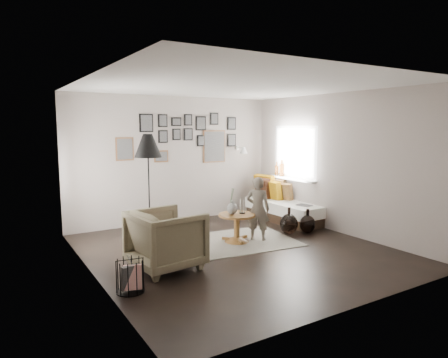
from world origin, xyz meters
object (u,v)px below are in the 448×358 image
demijohn_large (289,224)px  demijohn_small (307,224)px  vase (232,206)px  magazine_basket (130,276)px  pedestal_table (237,229)px  floor_lamp (148,150)px  armchair (166,239)px  child (258,209)px  daybed (283,207)px

demijohn_large → demijohn_small: (0.35, -0.12, -0.02)m
vase → magazine_basket: vase is taller
pedestal_table → demijohn_small: (1.46, -0.19, -0.06)m
floor_lamp → magazine_basket: floor_lamp is taller
pedestal_table → magazine_basket: size_ratio=1.57×
demijohn_large → armchair: bearing=-169.7°
armchair → child: (1.91, 0.45, 0.15)m
pedestal_table → vase: vase is taller
floor_lamp → child: 2.13m
child → floor_lamp: bearing=28.5°
daybed → child: 1.72m
vase → floor_lamp: size_ratio=0.24×
floor_lamp → demijohn_small: bearing=-13.1°
magazine_basket → demijohn_small: bearing=13.5°
armchair → magazine_basket: size_ratio=2.28×
vase → child: 0.47m
child → demijohn_large: bearing=-131.6°
pedestal_table → magazine_basket: 2.48m
daybed → floor_lamp: (-3.15, -0.40, 1.32)m
demijohn_small → child: size_ratio=0.41×
daybed → demijohn_large: size_ratio=3.84×
vase → daybed: 2.06m
magazine_basket → demijohn_large: demijohn_large is taller
vase → demijohn_small: 1.62m
magazine_basket → demijohn_small: size_ratio=0.88×
pedestal_table → daybed: daybed is taller
child → pedestal_table: bearing=32.4°
daybed → demijohn_small: 1.11m
armchair → demijohn_small: bearing=-89.9°
magazine_basket → child: 2.81m
magazine_basket → child: (2.61, 0.98, 0.36)m
daybed → magazine_basket: 4.45m
vase → demijohn_large: size_ratio=0.90×
pedestal_table → demijohn_large: bearing=-3.4°
daybed → pedestal_table: bearing=-155.9°
pedestal_table → armchair: size_ratio=0.69×
armchair → magazine_basket: armchair is taller
vase → magazine_basket: (-2.16, -1.10, -0.44)m
floor_lamp → magazine_basket: size_ratio=4.65×
pedestal_table → daybed: (1.76, 0.88, 0.06)m
demijohn_large → child: 0.82m
floor_lamp → magazine_basket: (-0.85, -1.55, -1.41)m
pedestal_table → demijohn_small: size_ratio=1.38×
vase → magazine_basket: 2.46m
daybed → floor_lamp: size_ratio=1.03×
armchair → floor_lamp: bearing=-15.2°
demijohn_small → pedestal_table: bearing=172.7°
demijohn_small → child: 1.16m
floor_lamp → demijohn_small: size_ratio=4.08×
vase → demijohn_small: vase is taller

